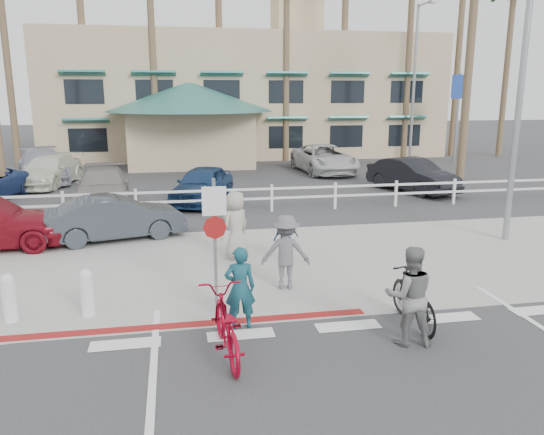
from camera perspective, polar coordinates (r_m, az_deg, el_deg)
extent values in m
plane|color=#333335|center=(9.62, 9.32, -13.00)|extent=(140.00, 140.00, 0.00)
cube|color=#333335|center=(8.01, 14.40, -19.02)|extent=(12.00, 16.00, 0.01)
cube|color=gray|center=(13.62, 2.93, -4.82)|extent=(22.00, 7.00, 0.01)
cube|color=#333335|center=(17.38, -0.12, -0.81)|extent=(40.00, 5.00, 0.01)
cube|color=#333335|center=(26.60, -3.83, 4.08)|extent=(50.00, 16.00, 0.01)
cube|color=maroon|center=(10.20, -9.51, -11.36)|extent=(7.00, 0.25, 0.02)
imported|color=maroon|center=(8.83, -5.01, -11.45)|extent=(0.87, 2.12, 1.09)
imported|color=#134451|center=(9.72, -3.46, -7.57)|extent=(0.57, 0.38, 1.55)
imported|color=black|center=(10.23, 14.96, -8.33)|extent=(0.52, 1.81, 1.08)
imported|color=slate|center=(9.38, 14.58, -8.14)|extent=(0.96, 0.81, 1.75)
imported|color=#5C5B62|center=(11.62, 1.48, -3.75)|extent=(1.17, 0.80, 1.66)
imported|color=navy|center=(13.59, 1.52, -2.23)|extent=(0.76, 0.49, 1.20)
imported|color=#9F9B8D|center=(13.75, -3.93, -0.82)|extent=(1.03, 0.99, 1.78)
imported|color=#2D3239|center=(16.22, -16.46, -0.03)|extent=(4.19, 2.36, 1.31)
imported|color=gray|center=(21.57, -17.71, 3.19)|extent=(2.27, 4.90, 1.39)
imported|color=navy|center=(20.95, -7.48, 3.51)|extent=(3.07, 4.57, 1.44)
imported|color=black|center=(23.96, 14.87, 4.41)|extent=(2.94, 4.67, 1.45)
imported|color=silver|center=(26.81, -22.88, 4.62)|extent=(2.86, 5.04, 1.38)
imported|color=beige|center=(28.95, 5.62, 6.30)|extent=(2.79, 5.56, 1.51)
imported|color=gray|center=(28.16, -23.47, 5.11)|extent=(3.58, 5.71, 1.54)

